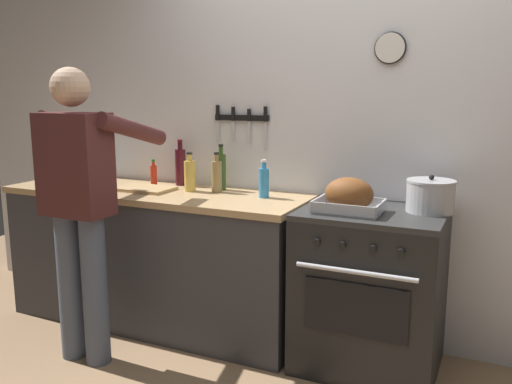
% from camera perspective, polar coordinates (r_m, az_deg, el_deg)
% --- Properties ---
extents(wall_back, '(6.00, 0.13, 2.60)m').
position_cam_1_polar(wall_back, '(3.33, 10.18, 6.41)').
color(wall_back, silver).
rests_on(wall_back, ground).
extents(counter_block, '(2.03, 0.65, 0.90)m').
position_cam_1_polar(counter_block, '(3.68, -10.46, -6.59)').
color(counter_block, '#38383D').
rests_on(counter_block, ground).
extents(stove, '(0.76, 0.67, 0.90)m').
position_cam_1_polar(stove, '(3.12, 11.88, -10.01)').
color(stove, black).
rests_on(stove, ground).
extents(person_cook, '(0.51, 0.63, 1.66)m').
position_cam_1_polar(person_cook, '(3.16, -18.04, -0.57)').
color(person_cook, '#4C566B').
rests_on(person_cook, ground).
extents(roasting_pan, '(0.35, 0.26, 0.19)m').
position_cam_1_polar(roasting_pan, '(2.90, 9.75, -0.46)').
color(roasting_pan, '#B7B7BC').
rests_on(roasting_pan, stove).
extents(stock_pot, '(0.25, 0.25, 0.20)m').
position_cam_1_polar(stock_pot, '(3.02, 17.87, -0.39)').
color(stock_pot, '#B7B7BC').
rests_on(stock_pot, stove).
extents(cutting_board, '(0.36, 0.24, 0.02)m').
position_cam_1_polar(cutting_board, '(3.58, -11.61, 0.34)').
color(cutting_board, tan).
rests_on(cutting_board, counter_block).
extents(bottle_hot_sauce, '(0.04, 0.04, 0.18)m').
position_cam_1_polar(bottle_hot_sauce, '(3.74, -10.71, 1.79)').
color(bottle_hot_sauce, red).
rests_on(bottle_hot_sauce, counter_block).
extents(bottle_dish_soap, '(0.06, 0.06, 0.23)m').
position_cam_1_polar(bottle_dish_soap, '(3.25, 0.84, 1.07)').
color(bottle_dish_soap, '#338CCC').
rests_on(bottle_dish_soap, counter_block).
extents(bottle_olive_oil, '(0.06, 0.06, 0.30)m').
position_cam_1_polar(bottle_olive_oil, '(3.51, -3.69, 2.23)').
color(bottle_olive_oil, '#385623').
rests_on(bottle_olive_oil, counter_block).
extents(bottle_vinegar, '(0.07, 0.07, 0.25)m').
position_cam_1_polar(bottle_vinegar, '(3.44, -4.16, 1.74)').
color(bottle_vinegar, '#997F4C').
rests_on(bottle_vinegar, counter_block).
extents(bottle_cooking_oil, '(0.07, 0.07, 0.25)m').
position_cam_1_polar(bottle_cooking_oil, '(3.48, -6.97, 1.79)').
color(bottle_cooking_oil, gold).
rests_on(bottle_cooking_oil, counter_block).
extents(bottle_wine_red, '(0.07, 0.07, 0.31)m').
position_cam_1_polar(bottle_wine_red, '(3.72, -7.95, 2.72)').
color(bottle_wine_red, '#47141E').
rests_on(bottle_wine_red, counter_block).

